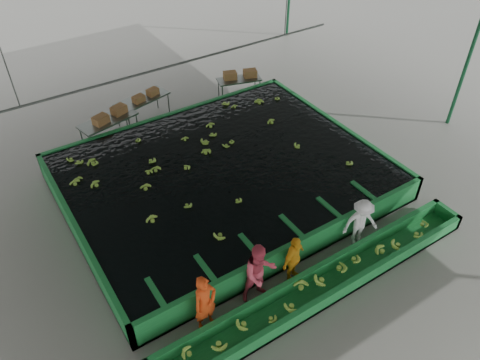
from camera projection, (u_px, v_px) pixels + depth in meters
ground at (249, 213)px, 14.88m from camera, size 80.00×80.00×0.00m
shed_roof at (251, 68)px, 11.69m from camera, size 20.00×22.00×0.04m
shed_posts at (250, 149)px, 13.29m from camera, size 20.00×22.00×5.00m
flotation_tank at (224, 177)px, 15.56m from camera, size 10.00×8.00×0.90m
tank_water at (223, 167)px, 15.31m from camera, size 9.70×7.70×0.00m
sorting_trough at (324, 284)px, 12.40m from camera, size 10.00×1.00×0.50m
cableway_rail at (169, 66)px, 16.20m from camera, size 0.08×0.08×14.00m
rail_hanger_left at (10, 77)px, 13.47m from camera, size 0.04×0.04×2.00m
rail_hanger_right at (286, 9)px, 17.65m from camera, size 0.04×0.04×2.00m
worker_a at (205, 303)px, 11.21m from camera, size 0.69×0.50×1.74m
worker_b at (260, 273)px, 11.83m from camera, size 1.02×0.86×1.87m
worker_c at (293, 259)px, 12.40m from camera, size 0.98×0.64×1.54m
worker_d at (361, 223)px, 13.39m from camera, size 1.19×0.94×1.61m
packing_table_left at (110, 131)px, 17.61m from camera, size 2.32×1.32×0.99m
packing_table_mid at (144, 109)px, 18.79m from camera, size 2.34×1.37×1.00m
packing_table_right at (239, 88)px, 20.32m from camera, size 2.00×1.23×0.85m
box_stack_left at (111, 118)px, 17.35m from camera, size 1.46×0.85×0.30m
box_stack_mid at (146, 98)px, 18.49m from camera, size 1.22×0.65×0.25m
box_stack_right at (240, 78)px, 20.13m from camera, size 1.49×0.86×0.31m
floating_bananas at (211, 155)px, 15.83m from camera, size 8.42×5.74×0.11m
trough_bananas at (325, 281)px, 12.30m from camera, size 9.27×0.62×0.12m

